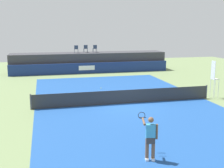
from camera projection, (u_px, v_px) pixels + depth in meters
name	position (u px, v px, depth m)	size (l,w,h in m)	color
ground_plane	(114.00, 94.00, 22.58)	(48.00, 48.00, 0.00)	#6B7F51
court_inner	(125.00, 103.00, 19.72)	(12.00, 22.00, 0.00)	#1C478C
sponsor_wall	(92.00, 68.00, 32.47)	(18.00, 0.22, 1.20)	navy
spectator_platform	(89.00, 62.00, 34.10)	(18.00, 2.80, 2.20)	#38383D
spectator_chair_far_left	(76.00, 49.00, 33.21)	(0.48, 0.48, 0.89)	#2D3D56
spectator_chair_left	(86.00, 48.00, 33.85)	(0.46, 0.46, 0.89)	#2D3D56
spectator_chair_center	(95.00, 48.00, 33.91)	(0.47, 0.47, 0.89)	#2D3D56
umpire_chair	(214.00, 77.00, 20.95)	(0.47, 0.47, 2.76)	white
tennis_net	(125.00, 97.00, 19.63)	(12.40, 0.02, 0.95)	#2D2D2D
net_post_near	(31.00, 102.00, 18.19)	(0.10, 0.10, 1.00)	#4C4C51
net_post_far	(206.00, 92.00, 21.05)	(0.10, 0.10, 1.00)	#4C4C51
tennis_player	(150.00, 137.00, 11.17)	(0.56, 1.22, 1.77)	white
tennis_ball	(101.00, 88.00, 24.53)	(0.07, 0.07, 0.07)	#D8EA33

